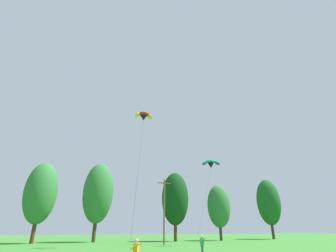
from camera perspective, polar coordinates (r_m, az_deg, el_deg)
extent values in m
cylinder|color=#472D19|center=(49.59, -28.34, -20.57)|extent=(0.63, 0.63, 3.32)
ellipsoid|color=#2D7033|center=(49.93, -26.98, -13.35)|extent=(5.37, 5.37, 10.38)
cylinder|color=#472D19|center=(51.02, -16.44, -22.03)|extent=(0.65, 0.65, 3.58)
ellipsoid|color=#2D7033|center=(51.43, -15.59, -14.37)|extent=(5.66, 5.66, 11.21)
cylinder|color=#472D19|center=(52.43, 1.71, -23.00)|extent=(0.62, 0.62, 3.28)
ellipsoid|color=#0F3D14|center=(52.74, 1.63, -16.12)|extent=(5.34, 5.34, 10.28)
cylinder|color=#472D19|center=(57.12, 11.93, -22.76)|extent=(0.58, 0.58, 2.80)
ellipsoid|color=#2D7033|center=(57.30, 11.49, -17.38)|extent=(4.82, 4.82, 8.78)
cylinder|color=#472D19|center=(68.46, 22.76, -21.21)|extent=(0.64, 0.64, 3.45)
ellipsoid|color=#19561E|center=(68.74, 21.91, -15.73)|extent=(5.52, 5.52, 10.80)
cylinder|color=brown|center=(41.51, -0.88, -18.69)|extent=(0.26, 0.26, 9.75)
cube|color=brown|center=(42.00, -0.84, -12.86)|extent=(2.20, 0.14, 0.14)
cube|color=orange|center=(15.60, -7.25, -26.09)|extent=(0.40, 0.45, 0.60)
sphere|color=tan|center=(15.58, -7.17, -24.48)|extent=(0.22, 0.22, 0.22)
cylinder|color=orange|center=(15.36, -7.54, -25.54)|extent=(0.49, 0.35, 0.35)
cylinder|color=orange|center=(15.82, -6.91, -25.47)|extent=(0.49, 0.35, 0.35)
cylinder|color=#4C4C51|center=(24.46, 7.94, -26.36)|extent=(0.14, 0.14, 0.84)
cylinder|color=#4C4C51|center=(24.64, 7.76, -26.34)|extent=(0.14, 0.14, 0.84)
cube|color=#2D8E47|center=(24.51, 7.75, -24.67)|extent=(0.28, 0.40, 0.60)
sphere|color=tan|center=(24.50, 7.69, -23.65)|extent=(0.22, 0.22, 0.22)
cylinder|color=#2D8E47|center=(24.28, 7.95, -24.31)|extent=(0.53, 0.14, 0.35)
cylinder|color=#2D8E47|center=(24.73, 7.52, -24.29)|extent=(0.53, 0.14, 0.35)
ellipsoid|color=red|center=(39.18, -5.53, 2.69)|extent=(1.64, 1.24, 0.75)
ellipsoid|color=yellow|center=(39.29, -4.10, 2.10)|extent=(0.99, 1.06, 0.91)
ellipsoid|color=yellow|center=(38.85, -7.01, 2.51)|extent=(0.97, 1.06, 0.91)
cone|color=black|center=(39.02, -5.61, 1.78)|extent=(0.93, 0.93, 0.79)
cylinder|color=black|center=(26.72, -6.40, -6.01)|extent=(5.02, 19.32, 16.10)
ellipsoid|color=teal|center=(40.59, 9.70, -8.00)|extent=(1.85, 1.47, 0.71)
ellipsoid|color=#0F666B|center=(40.64, 11.17, -8.33)|extent=(1.03, 0.98, 0.88)
ellipsoid|color=#0F666B|center=(40.43, 8.27, -8.45)|extent=(1.08, 1.03, 0.88)
cone|color=black|center=(40.52, 9.74, -8.89)|extent=(1.20, 1.20, 0.79)
cylinder|color=black|center=(32.16, 8.73, -14.75)|extent=(8.76, 12.45, 9.44)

